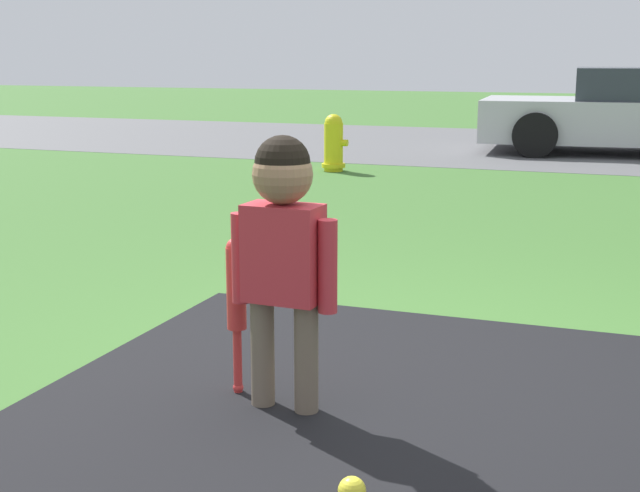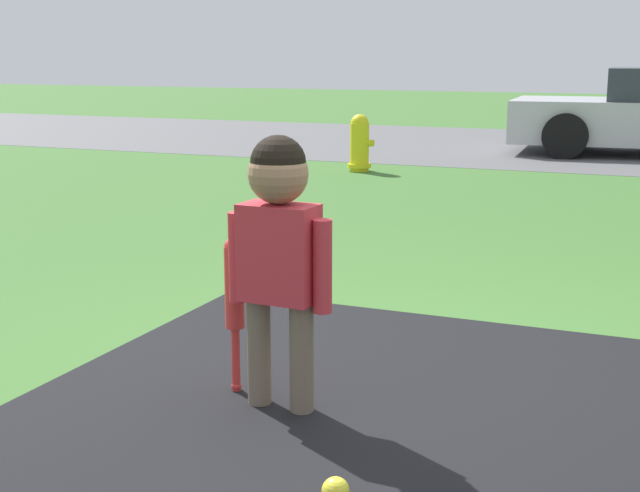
{
  "view_description": "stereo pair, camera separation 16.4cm",
  "coord_description": "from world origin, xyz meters",
  "px_view_note": "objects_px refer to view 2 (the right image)",
  "views": [
    {
      "loc": [
        0.8,
        -3.51,
        1.37
      ],
      "look_at": [
        -0.49,
        -0.06,
        0.58
      ],
      "focal_mm": 50.0,
      "sensor_mm": 36.0,
      "label": 1
    },
    {
      "loc": [
        0.95,
        -3.45,
        1.37
      ],
      "look_at": [
        -0.49,
        -0.06,
        0.58
      ],
      "focal_mm": 50.0,
      "sensor_mm": 36.0,
      "label": 2
    }
  ],
  "objects_px": {
    "child": "(279,235)",
    "fire_hydrant": "(360,143)",
    "baseball_bat": "(234,293)",
    "sports_ball": "(334,491)"
  },
  "relations": [
    {
      "from": "baseball_bat",
      "to": "fire_hydrant",
      "type": "height_order",
      "value": "fire_hydrant"
    },
    {
      "from": "baseball_bat",
      "to": "child",
      "type": "bearing_deg",
      "value": -19.36
    },
    {
      "from": "sports_ball",
      "to": "fire_hydrant",
      "type": "distance_m",
      "value": 8.09
    },
    {
      "from": "sports_ball",
      "to": "fire_hydrant",
      "type": "xyz_separation_m",
      "value": [
        -2.77,
        7.6,
        0.29
      ]
    },
    {
      "from": "sports_ball",
      "to": "fire_hydrant",
      "type": "height_order",
      "value": "fire_hydrant"
    },
    {
      "from": "baseball_bat",
      "to": "sports_ball",
      "type": "xyz_separation_m",
      "value": [
        0.73,
        -0.72,
        -0.38
      ]
    },
    {
      "from": "baseball_bat",
      "to": "fire_hydrant",
      "type": "relative_size",
      "value": 0.96
    },
    {
      "from": "child",
      "to": "fire_hydrant",
      "type": "bearing_deg",
      "value": 110.49
    },
    {
      "from": "fire_hydrant",
      "to": "child",
      "type": "bearing_deg",
      "value": -71.88
    },
    {
      "from": "child",
      "to": "baseball_bat",
      "type": "height_order",
      "value": "child"
    }
  ]
}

